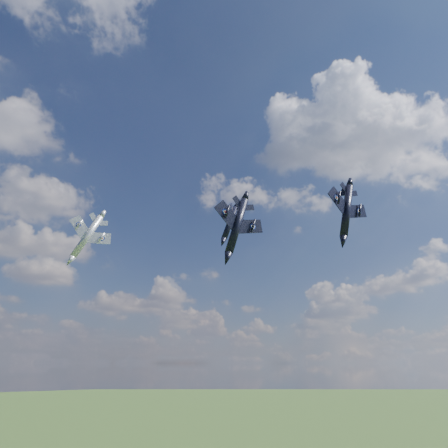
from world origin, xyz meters
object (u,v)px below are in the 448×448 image
jet_right_navy (347,211)px  jet_high_navy (230,223)px  jet_left_silver (87,236)px  jet_lead_navy (237,226)px

jet_right_navy → jet_high_navy: 27.98m
jet_right_navy → jet_high_navy: (-10.18, 25.93, 2.72)m
jet_right_navy → jet_high_navy: bearing=111.8°
jet_right_navy → jet_left_silver: size_ratio=1.15×
jet_lead_navy → jet_left_silver: (-21.18, 22.61, 0.17)m
jet_left_silver → jet_right_navy: bearing=-22.0°
jet_lead_navy → jet_high_navy: size_ratio=1.15×
jet_lead_navy → jet_right_navy: bearing=-19.7°
jet_right_navy → jet_left_silver: jet_right_navy is taller
jet_high_navy → jet_left_silver: jet_high_navy is taller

